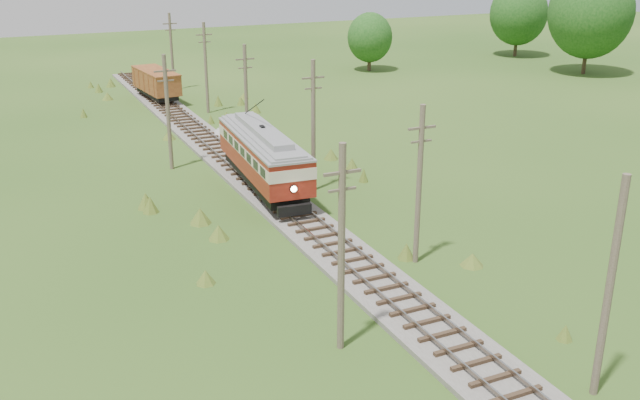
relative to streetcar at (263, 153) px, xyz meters
name	(u,v)px	position (x,y,z in m)	size (l,w,h in m)	color
railbed_main	(255,181)	(0.00, 1.78, -2.56)	(3.60, 96.00, 0.57)	#605B54
streetcar	(263,153)	(0.00, 0.00, 0.00)	(4.02, 13.22, 5.99)	black
gondola	(156,82)	(0.00, 32.27, -0.67)	(3.58, 8.71, 2.82)	black
gravel_pile	(230,129)	(2.64, 15.44, -2.16)	(3.50, 3.71, 1.27)	gray
utility_pole_r_1	(609,290)	(3.10, -27.22, 1.65)	(0.30, 0.30, 8.80)	brown
utility_pole_r_2	(419,184)	(3.30, -14.22, 1.67)	(1.60, 0.30, 8.60)	brown
utility_pole_r_3	(313,125)	(3.20, -1.22, 1.87)	(1.60, 0.30, 9.00)	brown
utility_pole_r_4	(246,94)	(3.00, 11.78, 1.57)	(1.60, 0.30, 8.40)	brown
utility_pole_r_5	(206,67)	(3.40, 24.78, 1.82)	(1.60, 0.30, 8.90)	brown
utility_pole_r_6	(172,51)	(3.20, 37.78, 1.72)	(1.60, 0.30, 8.70)	brown
utility_pole_l_a	(341,248)	(-4.20, -20.22, 1.87)	(1.60, 0.30, 9.00)	brown
utility_pole_l_b	(168,111)	(-4.50, 7.78, 1.67)	(1.60, 0.30, 8.60)	brown
tree_right_4	(591,13)	(54.00, 25.78, 4.99)	(10.50, 10.50, 13.53)	#38281C
tree_right_5	(519,14)	(56.00, 41.78, 3.44)	(8.40, 8.40, 10.82)	#38281C
tree_mid_b	(370,37)	(30.00, 39.78, 1.58)	(5.88, 5.88, 7.57)	#38281C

